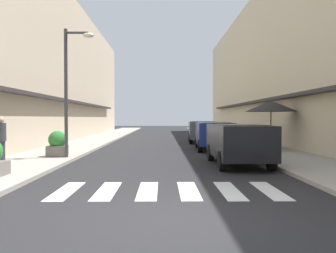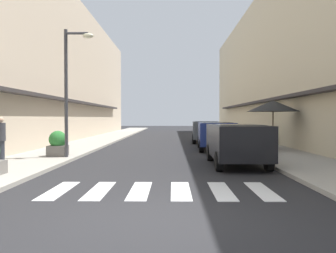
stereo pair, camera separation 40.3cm
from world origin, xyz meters
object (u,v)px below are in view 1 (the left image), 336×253
(pedestrian_walking_near, at_px, (1,139))
(planter_far, at_px, (259,135))
(parked_car_near, at_px, (238,140))
(cafe_umbrella, at_px, (271,106))
(parked_car_far, at_px, (202,129))
(parked_car_mid, at_px, (214,133))
(planter_midblock, at_px, (57,144))
(street_lamp, at_px, (71,79))

(pedestrian_walking_near, bearing_deg, planter_far, 122.59)
(parked_car_near, relative_size, cafe_umbrella, 1.71)
(parked_car_near, distance_m, parked_car_far, 11.95)
(pedestrian_walking_near, bearing_deg, parked_car_far, 139.34)
(parked_car_near, xyz_separation_m, planter_far, (3.13, 8.96, -0.26))
(parked_car_mid, distance_m, planter_far, 4.18)
(parked_car_mid, distance_m, parked_car_far, 5.74)
(pedestrian_walking_near, bearing_deg, planter_midblock, 148.43)
(parked_car_near, bearing_deg, parked_car_mid, 90.00)
(parked_car_mid, bearing_deg, pedestrian_walking_near, -140.52)
(parked_car_mid, relative_size, planter_midblock, 4.09)
(parked_car_near, bearing_deg, pedestrian_walking_near, -176.23)
(cafe_umbrella, height_order, pedestrian_walking_near, cafe_umbrella)
(cafe_umbrella, bearing_deg, pedestrian_walking_near, -152.41)
(planter_midblock, xyz_separation_m, planter_far, (10.17, 6.92, 0.04))
(cafe_umbrella, xyz_separation_m, planter_midblock, (-9.74, -3.12, -1.66))
(parked_car_near, height_order, cafe_umbrella, cafe_umbrella)
(cafe_umbrella, bearing_deg, parked_car_far, 111.76)
(parked_car_near, height_order, planter_far, parked_car_near)
(cafe_umbrella, relative_size, planter_far, 2.22)
(planter_far, distance_m, pedestrian_walking_near, 14.78)
(parked_car_near, xyz_separation_m, planter_midblock, (-7.03, 2.04, -0.30))
(parked_car_near, relative_size, pedestrian_walking_near, 2.68)
(parked_car_near, relative_size, planter_far, 3.81)
(cafe_umbrella, bearing_deg, street_lamp, -159.03)
(street_lamp, relative_size, planter_midblock, 4.89)
(planter_far, height_order, pedestrian_walking_near, pedestrian_walking_near)
(street_lamp, bearing_deg, planter_far, 37.46)
(parked_car_near, height_order, parked_car_mid, same)
(parked_car_mid, height_order, street_lamp, street_lamp)
(parked_car_mid, bearing_deg, planter_midblock, -149.37)
(parked_car_mid, xyz_separation_m, street_lamp, (-6.37, -4.53, 2.35))
(parked_car_near, distance_m, planter_midblock, 7.33)
(planter_far, bearing_deg, parked_car_far, 136.31)
(parked_car_far, bearing_deg, pedestrian_walking_near, -123.26)
(street_lamp, relative_size, planter_far, 4.48)
(parked_car_mid, relative_size, cafe_umbrella, 1.69)
(cafe_umbrella, distance_m, planter_far, 4.15)
(parked_car_near, relative_size, parked_car_far, 1.01)
(parked_car_mid, xyz_separation_m, planter_far, (3.13, 2.75, -0.25))
(parked_car_far, xyz_separation_m, street_lamp, (-6.37, -10.27, 2.35))
(cafe_umbrella, distance_m, pedestrian_walking_near, 12.37)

